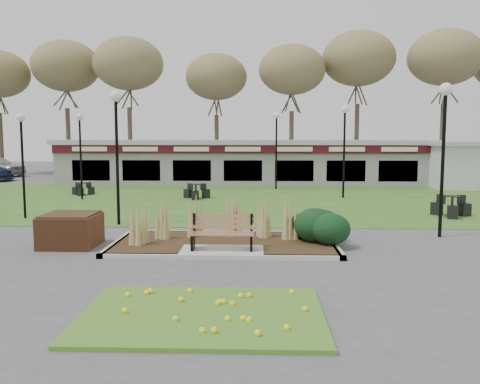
{
  "coord_description": "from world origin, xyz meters",
  "views": [
    {
      "loc": [
        0.95,
        -13.11,
        3.13
      ],
      "look_at": [
        0.41,
        2.0,
        1.47
      ],
      "focal_mm": 38.0,
      "sensor_mm": 36.0,
      "label": 1
    }
  ],
  "objects_px": {
    "bistro_set_d": "(451,210)",
    "car_black": "(86,167)",
    "lamp_post_far_left": "(80,137)",
    "bistro_set_c": "(196,194)",
    "service_hut": "(466,164)",
    "lamp_post_far_right": "(276,133)",
    "bistro_set_a": "(83,191)",
    "food_pavilion": "(244,162)",
    "lamp_post_mid_left": "(22,142)",
    "lamp_post_mid_right": "(345,131)",
    "lamp_post_near_right": "(444,125)",
    "lamp_post_near_left": "(116,128)",
    "brick_planter": "(71,230)",
    "park_bench": "(222,232)"
  },
  "relations": [
    {
      "from": "service_hut",
      "to": "lamp_post_far_right",
      "type": "distance_m",
      "value": 11.67
    },
    {
      "from": "bistro_set_c",
      "to": "food_pavilion",
      "type": "bearing_deg",
      "value": 74.6
    },
    {
      "from": "food_pavilion",
      "to": "bistro_set_a",
      "type": "distance_m",
      "value": 10.68
    },
    {
      "from": "car_black",
      "to": "service_hut",
      "type": "bearing_deg",
      "value": -118.26
    },
    {
      "from": "lamp_post_mid_left",
      "to": "car_black",
      "type": "height_order",
      "value": "lamp_post_mid_left"
    },
    {
      "from": "lamp_post_far_right",
      "to": "bistro_set_a",
      "type": "distance_m",
      "value": 11.44
    },
    {
      "from": "lamp_post_mid_right",
      "to": "lamp_post_far_left",
      "type": "bearing_deg",
      "value": -174.97
    },
    {
      "from": "lamp_post_near_right",
      "to": "lamp_post_far_left",
      "type": "xyz_separation_m",
      "value": [
        -14.45,
        8.9,
        -0.36
      ]
    },
    {
      "from": "food_pavilion",
      "to": "lamp_post_far_left",
      "type": "relative_size",
      "value": 5.77
    },
    {
      "from": "lamp_post_mid_left",
      "to": "lamp_post_far_left",
      "type": "xyz_separation_m",
      "value": [
        0.17,
        5.84,
        0.18
      ]
    },
    {
      "from": "brick_planter",
      "to": "lamp_post_far_left",
      "type": "relative_size",
      "value": 0.35
    },
    {
      "from": "lamp_post_mid_left",
      "to": "service_hut",
      "type": "bearing_deg",
      "value": 29.59
    },
    {
      "from": "lamp_post_mid_left",
      "to": "bistro_set_a",
      "type": "xyz_separation_m",
      "value": [
        -0.46,
        7.71,
        -2.69
      ]
    },
    {
      "from": "lamp_post_far_left",
      "to": "bistro_set_a",
      "type": "bearing_deg",
      "value": 108.51
    },
    {
      "from": "lamp_post_mid_left",
      "to": "bistro_set_a",
      "type": "height_order",
      "value": "lamp_post_mid_left"
    },
    {
      "from": "bistro_set_d",
      "to": "bistro_set_c",
      "type": "bearing_deg",
      "value": 153.29
    },
    {
      "from": "service_hut",
      "to": "lamp_post_near_left",
      "type": "distance_m",
      "value": 22.18
    },
    {
      "from": "park_bench",
      "to": "brick_planter",
      "type": "relative_size",
      "value": 1.13
    },
    {
      "from": "lamp_post_near_left",
      "to": "lamp_post_far_right",
      "type": "xyz_separation_m",
      "value": [
        6.01,
        12.49,
        -0.12
      ]
    },
    {
      "from": "lamp_post_mid_left",
      "to": "bistro_set_c",
      "type": "relative_size",
      "value": 2.94
    },
    {
      "from": "lamp_post_far_left",
      "to": "bistro_set_d",
      "type": "relative_size",
      "value": 2.88
    },
    {
      "from": "service_hut",
      "to": "bistro_set_d",
      "type": "relative_size",
      "value": 2.98
    },
    {
      "from": "bistro_set_a",
      "to": "lamp_post_far_left",
      "type": "bearing_deg",
      "value": -71.49
    },
    {
      "from": "lamp_post_near_right",
      "to": "lamp_post_mid_left",
      "type": "distance_m",
      "value": 14.94
    },
    {
      "from": "park_bench",
      "to": "car_black",
      "type": "distance_m",
      "value": 29.67
    },
    {
      "from": "lamp_post_mid_left",
      "to": "lamp_post_near_left",
      "type": "bearing_deg",
      "value": -18.05
    },
    {
      "from": "service_hut",
      "to": "lamp_post_far_right",
      "type": "bearing_deg",
      "value": -175.02
    },
    {
      "from": "lamp_post_near_right",
      "to": "lamp_post_mid_left",
      "type": "bearing_deg",
      "value": 168.17
    },
    {
      "from": "bistro_set_c",
      "to": "lamp_post_near_left",
      "type": "bearing_deg",
      "value": -103.51
    },
    {
      "from": "service_hut",
      "to": "bistro_set_d",
      "type": "distance_m",
      "value": 12.32
    },
    {
      "from": "lamp_post_far_left",
      "to": "bistro_set_c",
      "type": "relative_size",
      "value": 3.12
    },
    {
      "from": "lamp_post_mid_right",
      "to": "bistro_set_a",
      "type": "distance_m",
      "value": 14.11
    },
    {
      "from": "lamp_post_near_right",
      "to": "bistro_set_d",
      "type": "bearing_deg",
      "value": 65.33
    },
    {
      "from": "lamp_post_mid_left",
      "to": "bistro_set_a",
      "type": "distance_m",
      "value": 8.18
    },
    {
      "from": "brick_planter",
      "to": "service_hut",
      "type": "height_order",
      "value": "service_hut"
    },
    {
      "from": "lamp_post_far_left",
      "to": "lamp_post_mid_left",
      "type": "bearing_deg",
      "value": -91.64
    },
    {
      "from": "bistro_set_c",
      "to": "bistro_set_d",
      "type": "height_order",
      "value": "bistro_set_d"
    },
    {
      "from": "food_pavilion",
      "to": "bistro_set_a",
      "type": "relative_size",
      "value": 20.42
    },
    {
      "from": "brick_planter",
      "to": "lamp_post_far_right",
      "type": "relative_size",
      "value": 0.33
    },
    {
      "from": "service_hut",
      "to": "bistro_set_a",
      "type": "height_order",
      "value": "service_hut"
    },
    {
      "from": "food_pavilion",
      "to": "lamp_post_far_right",
      "type": "distance_m",
      "value": 4.03
    },
    {
      "from": "brick_planter",
      "to": "lamp_post_mid_right",
      "type": "bearing_deg",
      "value": 50.58
    },
    {
      "from": "lamp_post_mid_left",
      "to": "bistro_set_c",
      "type": "distance_m",
      "value": 9.02
    },
    {
      "from": "lamp_post_far_left",
      "to": "lamp_post_far_right",
      "type": "bearing_deg",
      "value": 28.59
    },
    {
      "from": "food_pavilion",
      "to": "park_bench",
      "type": "bearing_deg",
      "value": -90.0
    },
    {
      "from": "lamp_post_near_right",
      "to": "car_black",
      "type": "xyz_separation_m",
      "value": [
        -19.48,
        24.25,
        -2.74
      ]
    },
    {
      "from": "bistro_set_d",
      "to": "car_black",
      "type": "xyz_separation_m",
      "value": [
        -21.34,
        20.21,
        0.43
      ]
    },
    {
      "from": "lamp_post_mid_right",
      "to": "lamp_post_near_right",
      "type": "bearing_deg",
      "value": -82.38
    },
    {
      "from": "lamp_post_mid_left",
      "to": "park_bench",
      "type": "bearing_deg",
      "value": -34.89
    },
    {
      "from": "food_pavilion",
      "to": "lamp_post_mid_left",
      "type": "xyz_separation_m",
      "value": [
        -7.97,
        -14.16,
        1.45
      ]
    }
  ]
}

